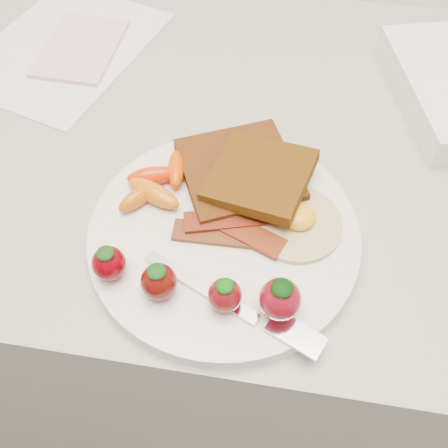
# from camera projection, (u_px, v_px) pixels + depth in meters

# --- Properties ---
(counter) EXTENTS (2.00, 0.60, 0.90)m
(counter) POSITION_uv_depth(u_px,v_px,m) (243.00, 299.00, 0.97)
(counter) COLOR gray
(counter) RESTS_ON ground
(plate) EXTENTS (0.27, 0.27, 0.02)m
(plate) POSITION_uv_depth(u_px,v_px,m) (224.00, 235.00, 0.50)
(plate) COLOR white
(plate) RESTS_ON counter
(toast_lower) EXTENTS (0.15, 0.15, 0.01)m
(toast_lower) POSITION_uv_depth(u_px,v_px,m) (239.00, 171.00, 0.53)
(toast_lower) COLOR #36170A
(toast_lower) RESTS_ON plate
(toast_upper) EXTENTS (0.12, 0.12, 0.02)m
(toast_upper) POSITION_uv_depth(u_px,v_px,m) (260.00, 176.00, 0.51)
(toast_upper) COLOR #3C1D04
(toast_upper) RESTS_ON toast_lower
(fried_egg) EXTENTS (0.10, 0.10, 0.02)m
(fried_egg) POSITION_uv_depth(u_px,v_px,m) (297.00, 221.00, 0.49)
(fried_egg) COLOR beige
(fried_egg) RESTS_ON plate
(bacon_strips) EXTENTS (0.11, 0.06, 0.01)m
(bacon_strips) POSITION_uv_depth(u_px,v_px,m) (231.00, 227.00, 0.49)
(bacon_strips) COLOR #351209
(bacon_strips) RESTS_ON plate
(baby_carrots) EXTENTS (0.07, 0.09, 0.02)m
(baby_carrots) POSITION_uv_depth(u_px,v_px,m) (155.00, 184.00, 0.51)
(baby_carrots) COLOR red
(baby_carrots) RESTS_ON plate
(strawberries) EXTENTS (0.19, 0.05, 0.04)m
(strawberries) POSITION_uv_depth(u_px,v_px,m) (202.00, 286.00, 0.44)
(strawberries) COLOR #610007
(strawberries) RESTS_ON plate
(fork) EXTENTS (0.17, 0.08, 0.00)m
(fork) POSITION_uv_depth(u_px,v_px,m) (243.00, 307.00, 0.44)
(fork) COLOR white
(fork) RESTS_ON plate
(paper_sheet) EXTENTS (0.27, 0.32, 0.00)m
(paper_sheet) POSITION_uv_depth(u_px,v_px,m) (64.00, 47.00, 0.69)
(paper_sheet) COLOR white
(paper_sheet) RESTS_ON counter
(notepad) EXTENTS (0.10, 0.14, 0.01)m
(notepad) POSITION_uv_depth(u_px,v_px,m) (81.00, 48.00, 0.68)
(notepad) COLOR #EDB5C3
(notepad) RESTS_ON paper_sheet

